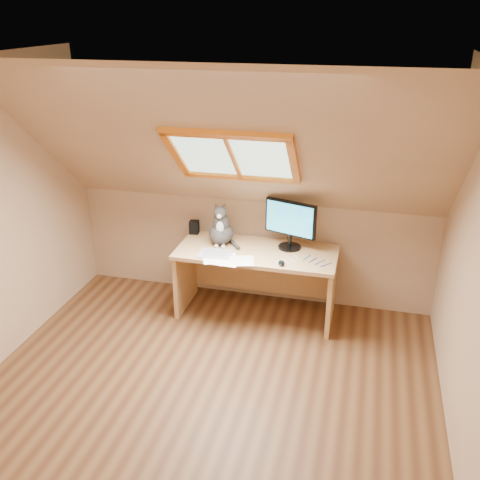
% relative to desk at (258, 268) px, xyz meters
% --- Properties ---
extents(ground, '(3.50, 3.50, 0.00)m').
position_rel_desk_xyz_m(ground, '(-0.13, -1.44, -0.46)').
color(ground, brown).
rests_on(ground, ground).
extents(room_shell, '(3.52, 3.52, 2.41)m').
position_rel_desk_xyz_m(room_shell, '(-0.13, -1.54, 0.98)').
color(room_shell, tan).
rests_on(room_shell, ground).
extents(desk, '(1.46, 0.64, 0.67)m').
position_rel_desk_xyz_m(desk, '(0.00, 0.00, 0.00)').
color(desk, tan).
rests_on(desk, ground).
extents(monitor, '(0.48, 0.21, 0.45)m').
position_rel_desk_xyz_m(monitor, '(0.28, 0.06, 0.47)').
color(monitor, black).
rests_on(monitor, desk).
extents(cat, '(0.26, 0.30, 0.42)m').
position_rel_desk_xyz_m(cat, '(-0.36, 0.01, 0.36)').
color(cat, '#3A3533').
rests_on(cat, desk).
extents(desk_speaker, '(0.10, 0.10, 0.13)m').
position_rel_desk_xyz_m(desk_speaker, '(-0.68, 0.19, 0.27)').
color(desk_speaker, black).
rests_on(desk_speaker, desk).
extents(graphics_tablet, '(0.31, 0.23, 0.01)m').
position_rel_desk_xyz_m(graphics_tablet, '(-0.34, -0.24, 0.22)').
color(graphics_tablet, '#B2B2B7').
rests_on(graphics_tablet, desk).
extents(mouse, '(0.08, 0.11, 0.03)m').
position_rel_desk_xyz_m(mouse, '(0.27, -0.30, 0.23)').
color(mouse, black).
rests_on(mouse, desk).
extents(papers, '(0.35, 0.30, 0.01)m').
position_rel_desk_xyz_m(papers, '(-0.20, -0.32, 0.21)').
color(papers, white).
rests_on(papers, desk).
extents(cables, '(0.51, 0.26, 0.01)m').
position_rel_desk_xyz_m(cables, '(0.46, -0.18, 0.22)').
color(cables, silver).
rests_on(cables, desk).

